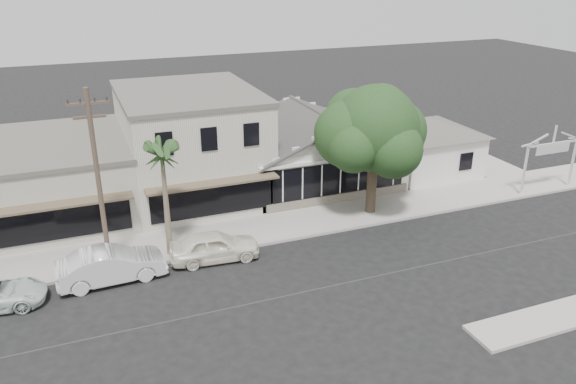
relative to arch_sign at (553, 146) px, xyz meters
name	(u,v)px	position (x,y,z in m)	size (l,w,h in m)	color
ground	(323,288)	(-18.40, -5.30, -3.16)	(140.00, 140.00, 0.00)	black
sidewalk_north	(128,252)	(-26.40, 1.45, -3.08)	(90.00, 3.50, 0.15)	#9E9991
corner_shop	(314,146)	(-13.40, 7.17, -0.54)	(10.40, 8.60, 5.10)	white
side_cottage	(425,152)	(-5.20, 6.20, -1.66)	(6.00, 6.00, 3.00)	white
arch_sign	(553,146)	(0.00, 0.00, 0.00)	(4.12, 0.12, 3.95)	white
row_building_near	(191,146)	(-21.40, 8.20, 0.09)	(8.00, 10.00, 6.50)	beige
row_building_midnear	(40,182)	(-30.40, 8.20, -1.06)	(10.00, 10.00, 4.20)	beige
utility_pole	(98,179)	(-27.40, -0.10, 1.63)	(1.80, 0.24, 9.00)	brown
car_0	(214,246)	(-22.38, -0.87, -2.40)	(1.80, 4.48, 1.53)	white
car_1	(111,265)	(-27.38, -1.05, -2.34)	(1.73, 4.96, 1.63)	silver
shade_tree	(372,130)	(-12.37, 1.43, 1.94)	(6.98, 6.31, 7.75)	#483B2C
palm_east	(162,152)	(-24.39, 0.34, 2.42)	(2.90, 2.90, 6.58)	#726651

